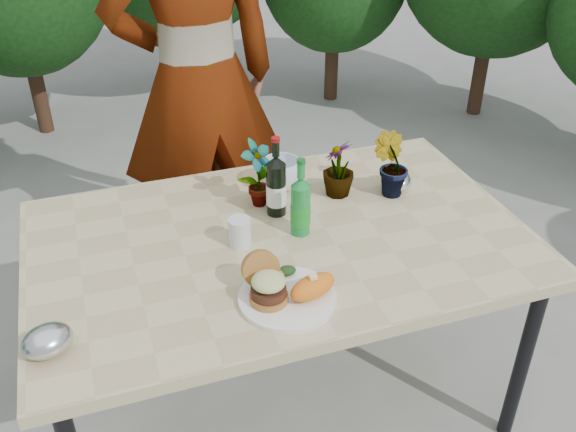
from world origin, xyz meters
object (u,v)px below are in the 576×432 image
object	(u,v)px
patio_table	(280,251)
dinner_plate	(287,298)
person	(198,82)
wine_bottle	(276,186)

from	to	relation	value
patio_table	dinner_plate	xyz separation A→B (m)	(-0.08, -0.31, 0.06)
patio_table	person	xyz separation A→B (m)	(-0.07, 0.83, 0.29)
patio_table	wine_bottle	bearing A→B (deg)	76.41
wine_bottle	person	size ratio (longest dim) A/B	0.15
patio_table	person	size ratio (longest dim) A/B	0.81
dinner_plate	person	xyz separation A→B (m)	(0.00, 1.14, 0.23)
patio_table	wine_bottle	world-z (taller)	wine_bottle
dinner_plate	wine_bottle	size ratio (longest dim) A/B	0.98
patio_table	person	bearing A→B (deg)	95.14
patio_table	dinner_plate	world-z (taller)	dinner_plate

